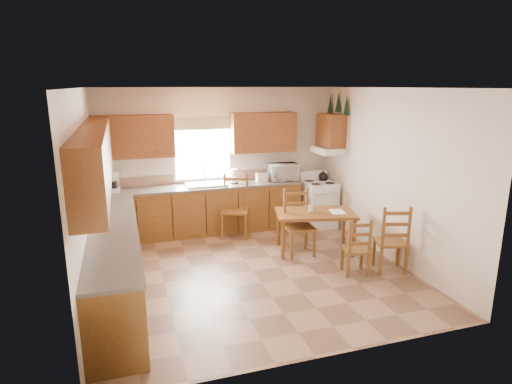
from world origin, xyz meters
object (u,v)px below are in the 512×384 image
object	(u,v)px
dining_table	(315,231)
chair_near_left	(356,246)
stove	(319,205)
chair_far_right	(300,223)
chair_near_right	(391,238)
chair_far_left	(235,207)
microwave	(283,172)

from	to	relation	value
dining_table	chair_near_left	distance (m)	1.02
stove	chair_near_left	size ratio (longest dim) A/B	1.01
stove	chair_far_right	world-z (taller)	chair_far_right
chair_near_right	chair_far_left	distance (m)	2.83
chair_near_left	stove	bearing A→B (deg)	-90.21
microwave	dining_table	world-z (taller)	microwave
stove	chair_near_right	world-z (taller)	chair_near_right
dining_table	stove	bearing A→B (deg)	75.29
microwave	chair_near_right	distance (m)	2.71
chair_near_right	chair_far_right	size ratio (longest dim) A/B	0.96
microwave	chair_near_right	bearing A→B (deg)	-71.72
stove	chair_near_left	world-z (taller)	stove
stove	chair_near_right	xyz separation A→B (m)	(0.11, -2.24, 0.08)
dining_table	chair_near_right	xyz separation A→B (m)	(0.75, -1.05, 0.17)
dining_table	chair_far_right	size ratio (longest dim) A/B	1.19
microwave	chair_near_right	size ratio (longest dim) A/B	0.52
dining_table	chair_far_left	size ratio (longest dim) A/B	1.12
chair_far_left	chair_far_right	size ratio (longest dim) A/B	1.06
stove	chair_far_left	xyz separation A→B (m)	(-1.74, -0.09, 0.13)
chair_near_right	dining_table	bearing A→B (deg)	-38.13
chair_far_right	chair_far_left	bearing A→B (deg)	126.11
microwave	chair_far_left	distance (m)	1.27
chair_near_right	chair_far_left	xyz separation A→B (m)	(-1.85, 2.15, 0.05)
stove	chair_far_right	xyz separation A→B (m)	(-0.95, -1.25, 0.10)
chair_near_right	chair_near_left	bearing A→B (deg)	10.18
chair_near_right	chair_far_right	bearing A→B (deg)	-26.54
chair_far_left	chair_far_right	xyz separation A→B (m)	(0.79, -1.16, -0.03)
dining_table	chair_near_right	size ratio (longest dim) A/B	1.24
microwave	chair_near_right	world-z (taller)	microwave
chair_far_left	stove	bearing A→B (deg)	24.03
chair_near_left	chair_near_right	xyz separation A→B (m)	(0.55, -0.06, 0.08)
chair_far_left	chair_near_left	bearing A→B (deg)	-37.28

